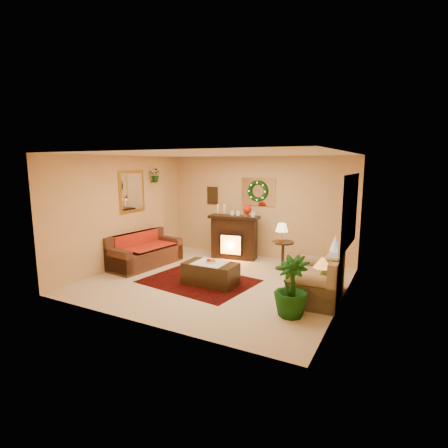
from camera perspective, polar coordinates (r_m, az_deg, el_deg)
The scene contains 31 objects.
floor at distance 7.38m, azimuth -1.28°, elevation -9.24°, with size 5.00×5.00×0.00m, color beige.
ceiling at distance 6.98m, azimuth -1.37°, elevation 11.36°, with size 5.00×5.00×0.00m, color white.
wall_back at distance 9.08m, azimuth 5.60°, elevation 2.74°, with size 5.00×5.00×0.00m, color #EFD88C.
wall_front at distance 5.25m, azimuth -13.35°, elevation -2.67°, with size 5.00×5.00×0.00m, color #EFD88C.
wall_left at distance 8.56m, azimuth -16.13°, elevation 1.97°, with size 4.50×4.50×0.00m, color #EFD88C.
wall_right at distance 6.26m, azimuth 19.10°, elevation -0.95°, with size 4.50×4.50×0.00m, color #EFD88C.
area_rug at distance 7.36m, azimuth -4.13°, elevation -9.28°, with size 2.17×1.63×0.01m, color maroon.
sofa at distance 8.54m, azimuth -12.76°, elevation -3.84°, with size 0.79×1.81×0.78m, color #4F3224.
red_throw at distance 8.70m, azimuth -12.22°, elevation -3.40°, with size 0.83×1.35×0.02m, color red.
fireplace at distance 8.96m, azimuth 1.67°, elevation -2.18°, with size 1.14×0.36×1.04m, color black.
poinsettia at distance 8.63m, azimuth 3.84°, elevation 2.40°, with size 0.21×0.21×0.21m, color red.
mantel_candle_a at distance 8.99m, azimuth -1.03°, elevation 2.46°, with size 0.06×0.06×0.17m, color white.
mantel_candle_b at distance 8.93m, azimuth 0.06°, elevation 2.41°, with size 0.07×0.07×0.20m, color white.
mantel_mirror at distance 9.02m, azimuth 5.60°, elevation 5.25°, with size 0.92×0.02×0.72m, color white.
wreath at distance 8.98m, azimuth 5.50°, elevation 5.36°, with size 0.55×0.55×0.11m, color #194719.
wall_art at distance 9.62m, azimuth -1.90°, elevation 4.68°, with size 0.32×0.03×0.48m, color #381E11.
gold_mirror at distance 8.71m, azimuth -14.81°, elevation 5.14°, with size 0.03×0.84×1.00m, color gold.
hanging_plant at distance 9.18m, azimuth -11.04°, elevation 6.88°, with size 0.33×0.28×0.36m, color #194719.
loveseat at distance 6.61m, azimuth 14.95°, elevation -8.06°, with size 0.83×1.43×0.83m, color gray.
window_frame at distance 6.77m, azimuth 19.81°, elevation 1.92°, with size 0.03×1.86×1.36m, color white.
window_glass at distance 6.77m, azimuth 19.69°, elevation 1.93°, with size 0.02×1.70×1.22m, color black.
window_sill at distance 6.90m, azimuth 18.62°, elevation -3.61°, with size 0.22×1.86×0.04m, color white.
mini_tree at distance 6.43m, azimuth 17.69°, elevation -2.98°, with size 0.18×0.18×0.27m, color white.
sill_plant at distance 7.53m, azimuth 19.69°, elevation -0.90°, with size 0.30×0.24×0.54m, color black.
side_table_round at distance 8.20m, azimuth 9.55°, elevation -5.05°, with size 0.50×0.50×0.65m, color #4F2D1C.
lamp_cream at distance 8.05m, azimuth 9.41°, elevation -1.28°, with size 0.28×0.28×0.44m, color #FFD8AB.
end_table_square at distance 6.26m, azimuth 15.89°, elevation -10.56°, with size 0.40×0.40×0.49m, color #332013.
lamp_tiffany at distance 6.09m, azimuth 15.76°, elevation -6.44°, with size 0.30×0.30×0.44m, color orange.
coffee_table at distance 7.12m, azimuth -2.20°, elevation -8.20°, with size 1.06×0.58×0.45m, color #4F2B1C.
fruit_bowl at distance 7.06m, azimuth -2.24°, elevation -6.33°, with size 0.24×0.24×0.05m, color silver.
floor_palm at distance 5.73m, azimuth 10.91°, elevation -10.37°, with size 1.65×1.65×2.94m, color #274B23.
Camera 1 is at (3.40, -6.10, 2.41)m, focal length 28.00 mm.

